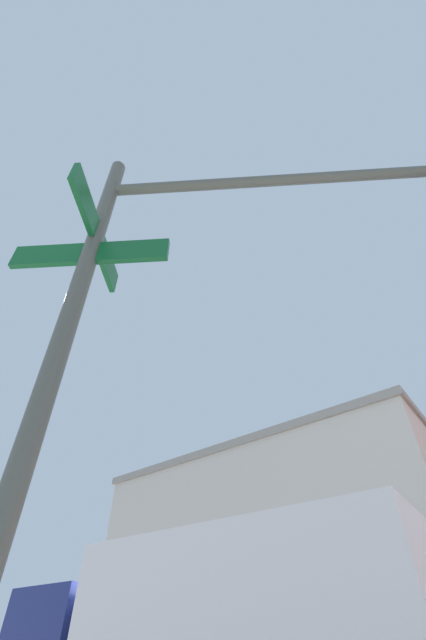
{
  "coord_description": "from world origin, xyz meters",
  "views": [
    {
      "loc": [
        -5.36,
        -8.19,
        1.79
      ],
      "look_at": [
        -6.4,
        -6.85,
        3.28
      ],
      "focal_mm": 21.82,
      "sensor_mm": 36.0,
      "label": 1
    }
  ],
  "objects": [
    {
      "name": "traffic_signal_near",
      "position": [
        -5.95,
        -6.58,
        3.68
      ],
      "size": [
        3.08,
        2.23,
        5.15
      ],
      "color": "#474C47",
      "rests_on": "ground_plane"
    },
    {
      "name": "building_stucco",
      "position": [
        -16.96,
        20.44,
        5.3
      ],
      "size": [
        18.21,
        25.17,
        10.6
      ],
      "color": "#BCB7AD",
      "rests_on": "ground_plane"
    }
  ]
}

